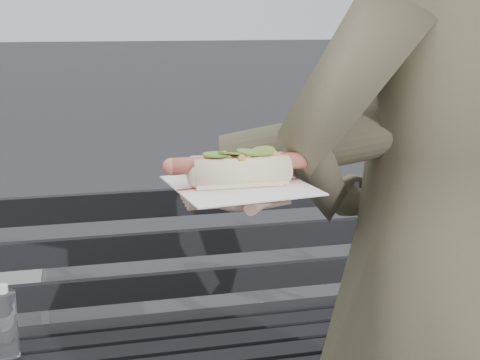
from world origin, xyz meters
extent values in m
cube|color=black|center=(0.01, 0.80, 0.47)|extent=(1.50, 0.07, 0.03)
cube|color=black|center=(0.01, 0.89, 0.47)|extent=(1.50, 0.07, 0.03)
cube|color=black|center=(0.01, 0.98, 0.47)|extent=(1.50, 0.07, 0.03)
cube|color=black|center=(0.68, 0.99, 0.67)|extent=(0.04, 0.03, 0.42)
cube|color=black|center=(0.01, 1.01, 0.57)|extent=(1.50, 0.02, 0.08)
cube|color=black|center=(0.01, 1.01, 0.70)|extent=(1.50, 0.02, 0.08)
cube|color=black|center=(0.01, 1.01, 0.83)|extent=(1.50, 0.02, 0.08)
cylinder|color=white|center=(-0.40, 0.83, 0.57)|extent=(0.06, 0.06, 0.19)
cylinder|color=white|center=(-0.40, 0.83, 0.68)|extent=(0.03, 0.03, 0.02)
imported|color=#484530|center=(0.41, 0.15, 0.90)|extent=(0.77, 0.63, 1.81)
cylinder|color=#484530|center=(0.29, 0.14, 1.18)|extent=(0.51, 0.23, 0.19)
cylinder|color=#D8A384|center=(0.08, 0.05, 1.11)|extent=(0.09, 0.08, 0.07)
ellipsoid|color=#D8A384|center=(0.04, 0.04, 1.11)|extent=(0.10, 0.11, 0.03)
cylinder|color=#D8A384|center=(-0.01, 0.01, 1.11)|extent=(0.06, 0.02, 0.02)
cylinder|color=#D8A384|center=(-0.01, 0.03, 1.11)|extent=(0.06, 0.02, 0.02)
cylinder|color=#D8A384|center=(-0.01, 0.05, 1.11)|extent=(0.06, 0.02, 0.02)
cylinder|color=#D8A384|center=(-0.01, 0.07, 1.11)|extent=(0.06, 0.02, 0.02)
cylinder|color=#D8A384|center=(0.05, -0.01, 1.11)|extent=(0.04, 0.05, 0.02)
cube|color=white|center=(0.04, 0.04, 1.12)|extent=(0.21, 0.21, 0.00)
cube|color=#B21E1E|center=(0.04, 0.04, 1.12)|extent=(0.19, 0.03, 0.00)
cylinder|color=#CE5F4F|center=(0.04, 0.04, 1.16)|extent=(0.20, 0.02, 0.02)
sphere|color=#CE5F4F|center=(-0.06, 0.04, 1.16)|extent=(0.02, 0.02, 0.02)
sphere|color=#CE5F4F|center=(0.14, 0.04, 1.16)|extent=(0.03, 0.02, 0.02)
sphere|color=#9E6B2D|center=(0.02, 0.04, 1.16)|extent=(0.01, 0.01, 0.01)
sphere|color=#9E6B2D|center=(0.08, 0.03, 1.16)|extent=(0.01, 0.01, 0.01)
sphere|color=#9E6B2D|center=(0.08, 0.03, 1.17)|extent=(0.01, 0.01, 0.01)
sphere|color=#9E6B2D|center=(0.06, 0.04, 1.16)|extent=(0.01, 0.01, 0.01)
sphere|color=#9E6B2D|center=(0.08, 0.06, 1.16)|extent=(0.01, 0.01, 0.01)
sphere|color=#9E6B2D|center=(0.07, 0.05, 1.16)|extent=(0.01, 0.01, 0.01)
sphere|color=#9E6B2D|center=(0.03, 0.04, 1.16)|extent=(0.01, 0.01, 0.01)
sphere|color=#9E6B2D|center=(0.01, 0.02, 1.16)|extent=(0.01, 0.01, 0.01)
sphere|color=#9E6B2D|center=(0.01, 0.04, 1.16)|extent=(0.01, 0.01, 0.01)
sphere|color=#9E6B2D|center=(0.08, 0.02, 1.16)|extent=(0.01, 0.01, 0.01)
sphere|color=#9E6B2D|center=(0.10, 0.04, 1.16)|extent=(0.01, 0.01, 0.01)
sphere|color=#9E6B2D|center=(0.04, 0.02, 1.17)|extent=(0.01, 0.01, 0.01)
sphere|color=#9E6B2D|center=(0.05, 0.05, 1.16)|extent=(0.01, 0.01, 0.01)
sphere|color=#9E6B2D|center=(0.04, 0.02, 1.17)|extent=(0.01, 0.01, 0.01)
sphere|color=#9E6B2D|center=(0.02, 0.04, 1.16)|extent=(0.01, 0.01, 0.01)
sphere|color=#9E6B2D|center=(0.10, 0.06, 1.16)|extent=(0.01, 0.01, 0.01)
sphere|color=#9E6B2D|center=(0.07, 0.04, 1.17)|extent=(0.01, 0.01, 0.01)
sphere|color=#9E6B2D|center=(0.05, 0.03, 1.16)|extent=(0.01, 0.01, 0.01)
sphere|color=#9E6B2D|center=(0.04, 0.04, 1.16)|extent=(0.01, 0.01, 0.01)
sphere|color=#9E6B2D|center=(0.09, 0.04, 1.16)|extent=(0.01, 0.01, 0.01)
sphere|color=#9E6B2D|center=(0.07, 0.02, 1.16)|extent=(0.01, 0.01, 0.01)
sphere|color=#9E6B2D|center=(0.02, 0.06, 1.16)|extent=(0.01, 0.01, 0.01)
sphere|color=#9E6B2D|center=(0.09, 0.04, 1.17)|extent=(0.01, 0.01, 0.01)
sphere|color=#9E6B2D|center=(0.00, 0.03, 1.16)|extent=(0.01, 0.01, 0.01)
sphere|color=#9E6B2D|center=(0.05, 0.04, 1.16)|extent=(0.01, 0.01, 0.01)
sphere|color=#9E6B2D|center=(0.09, 0.03, 1.16)|extent=(0.01, 0.01, 0.01)
cylinder|color=#5B8825|center=(0.00, 0.04, 1.17)|extent=(0.04, 0.04, 0.00)
cylinder|color=#5B8825|center=(0.03, 0.04, 1.17)|extent=(0.04, 0.04, 0.01)
cylinder|color=#5B8825|center=(0.05, 0.04, 1.17)|extent=(0.04, 0.04, 0.01)
cylinder|color=#5B8825|center=(0.07, 0.04, 1.17)|extent=(0.04, 0.04, 0.01)
cube|color=brown|center=(1.19, 1.97, 0.00)|extent=(0.06, 0.07, 0.00)
cube|color=brown|center=(0.63, 2.01, 0.00)|extent=(0.09, 0.10, 0.00)
camera|label=1|loc=(-0.18, -0.88, 1.36)|focal=50.00mm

